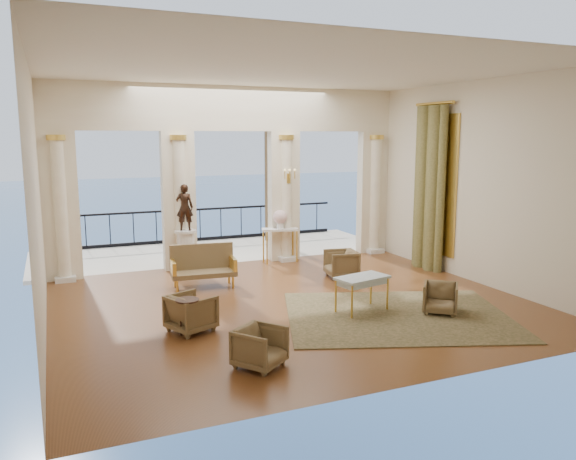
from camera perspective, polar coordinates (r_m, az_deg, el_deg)
name	(u,v)px	position (r m, az deg, el deg)	size (l,w,h in m)	color
floor	(293,304)	(11.19, 0.52, -7.51)	(9.00, 9.00, 0.00)	#482813
room_walls	(319,160)	(9.69, 3.20, 7.14)	(9.00, 9.00, 9.00)	beige
arcade	(233,164)	(14.30, -5.61, 6.69)	(9.00, 0.56, 4.50)	beige
terrace	(214,252)	(16.52, -7.52, -2.18)	(10.00, 3.60, 0.10)	beige
balustrade	(200,228)	(17.96, -8.92, 0.21)	(9.00, 0.06, 1.03)	black
palm_tree	(267,109)	(17.59, -2.10, 12.16)	(2.00, 2.00, 4.50)	#4C3823
sea	(92,215)	(70.56, -19.28, 1.43)	(160.00, 160.00, 0.00)	#2A599C
curtain	(429,188)	(14.24, 14.11, 4.16)	(0.33, 1.40, 4.09)	brown
window_frame	(435,184)	(14.34, 14.72, 4.50)	(0.04, 1.60, 3.40)	gold
wall_sconce	(289,177)	(14.51, 0.09, 5.37)	(0.30, 0.11, 0.33)	gold
rug	(398,316)	(10.66, 11.08, -8.52)	(4.03, 3.14, 0.02)	#2D3418
armchair_a	(260,345)	(8.20, -2.87, -11.62)	(0.63, 0.59, 0.65)	#41351A
armchair_b	(441,297)	(10.92, 15.24, -6.56)	(0.61, 0.57, 0.63)	#41351A
armchair_c	(341,262)	(13.23, 5.44, -3.29)	(0.69, 0.64, 0.71)	#41351A
armchair_d	(191,311)	(9.74, -9.81, -8.10)	(0.68, 0.64, 0.70)	#41351A
settee	(203,266)	(12.49, -8.64, -3.63)	(1.45, 0.74, 0.93)	#41351A
game_table	(362,280)	(10.65, 7.54, -5.08)	(1.09, 0.74, 0.68)	#9CB5C4
pedestal	(186,252)	(13.91, -10.32, -2.18)	(0.56, 0.56, 1.03)	silver
statue	(185,207)	(13.74, -10.46, 2.29)	(0.41, 0.27, 1.12)	black
console_table	(280,234)	(14.65, -0.80, -0.44)	(1.01, 0.62, 0.90)	silver
urn	(280,218)	(14.58, -0.81, 1.23)	(0.37, 0.37, 0.48)	white
side_table	(187,305)	(9.44, -10.18, -7.47)	(0.39, 0.39, 0.63)	black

